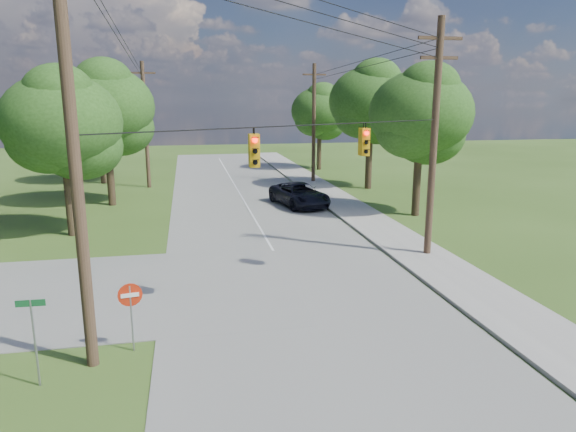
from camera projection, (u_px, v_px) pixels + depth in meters
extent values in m
plane|color=#35501A|center=(262.00, 355.00, 14.49)|extent=(140.00, 140.00, 0.00)
cube|color=gray|center=(295.00, 288.00, 19.64)|extent=(10.00, 100.00, 0.03)
cube|color=#AAA69F|center=(456.00, 275.00, 20.90)|extent=(2.60, 100.00, 0.12)
cylinder|color=#4E3728|center=(73.00, 143.00, 12.67)|extent=(0.32, 0.32, 12.00)
cylinder|color=#4E3728|center=(434.00, 141.00, 22.65)|extent=(0.32, 0.32, 10.50)
cube|color=#4E3728|center=(440.00, 38.00, 21.69)|extent=(2.00, 0.12, 0.14)
cube|color=#4E3728|center=(439.00, 58.00, 21.87)|extent=(1.70, 0.12, 0.14)
cylinder|color=#4E3728|center=(314.00, 124.00, 43.76)|extent=(0.32, 0.32, 10.00)
cube|color=#4E3728|center=(314.00, 75.00, 42.85)|extent=(2.00, 0.12, 0.14)
cylinder|color=#4E3728|center=(146.00, 126.00, 41.13)|extent=(0.32, 0.32, 10.00)
cube|color=#4E3728|center=(142.00, 73.00, 40.22)|extent=(2.00, 0.12, 0.14)
cylinder|color=black|center=(305.00, 9.00, 16.70)|extent=(13.52, 7.63, 1.53)
cylinder|color=black|center=(305.00, 22.00, 16.79)|extent=(13.52, 7.63, 1.53)
cylinder|color=black|center=(357.00, 62.00, 32.27)|extent=(0.03, 22.00, 0.53)
cylinder|color=black|center=(122.00, 38.00, 25.88)|extent=(0.43, 29.60, 2.03)
cylinder|color=black|center=(356.00, 69.00, 32.36)|extent=(0.03, 22.00, 0.53)
cylinder|color=black|center=(123.00, 46.00, 25.97)|extent=(0.43, 29.60, 2.03)
cylinder|color=black|center=(305.00, 125.00, 17.53)|extent=(13.52, 7.63, 0.04)
cube|color=#DFA10D|center=(255.00, 151.00, 16.21)|extent=(0.32, 0.22, 1.05)
sphere|color=#FF0C05|center=(255.00, 140.00, 15.99)|extent=(0.17, 0.17, 0.17)
cube|color=#DFA10D|center=(254.00, 150.00, 16.44)|extent=(0.32, 0.22, 1.05)
sphere|color=#FF0C05|center=(253.00, 139.00, 16.49)|extent=(0.17, 0.17, 0.17)
cube|color=#DFA10D|center=(365.00, 142.00, 19.54)|extent=(0.32, 0.22, 1.05)
sphere|color=#FF0C05|center=(367.00, 133.00, 19.33)|extent=(0.17, 0.17, 0.17)
cube|color=#DFA10D|center=(363.00, 142.00, 19.77)|extent=(0.32, 0.22, 1.05)
sphere|color=#FF0C05|center=(362.00, 132.00, 19.83)|extent=(0.17, 0.17, 0.17)
cylinder|color=#473623|center=(70.00, 206.00, 26.98)|extent=(0.45, 0.45, 3.15)
ellipsoid|color=#204615|center=(62.00, 122.00, 26.01)|extent=(6.00, 6.00, 4.92)
cylinder|color=#473623|center=(111.00, 180.00, 34.78)|extent=(0.50, 0.50, 3.50)
ellipsoid|color=#204615|center=(105.00, 107.00, 33.71)|extent=(6.40, 6.40, 5.25)
cylinder|color=#473623|center=(102.00, 164.00, 43.99)|extent=(0.48, 0.47, 3.32)
ellipsoid|color=#204615|center=(98.00, 109.00, 42.97)|extent=(6.00, 6.00, 4.92)
cylinder|color=#473623|center=(416.00, 189.00, 31.69)|extent=(0.48, 0.48, 3.32)
ellipsoid|color=#204615|center=(421.00, 113.00, 30.66)|extent=(6.20, 6.20, 5.08)
cylinder|color=#473623|center=(369.00, 166.00, 41.31)|extent=(0.52, 0.52, 3.67)
ellipsoid|color=#204615|center=(371.00, 101.00, 40.18)|extent=(6.60, 6.60, 5.41)
cylinder|color=#473623|center=(319.00, 154.00, 52.66)|extent=(0.45, 0.45, 3.15)
ellipsoid|color=#204615|center=(320.00, 111.00, 51.69)|extent=(5.80, 5.80, 4.76)
imported|color=black|center=(299.00, 194.00, 34.63)|extent=(3.74, 5.95, 1.53)
cylinder|color=gray|center=(132.00, 319.00, 14.55)|extent=(0.05, 0.05, 1.98)
cylinder|color=#B7230C|center=(130.00, 295.00, 14.39)|extent=(0.68, 0.15, 0.68)
cube|color=white|center=(130.00, 295.00, 14.36)|extent=(0.49, 0.11, 0.12)
cylinder|color=gray|center=(35.00, 343.00, 12.71)|extent=(0.06, 0.06, 2.31)
cube|color=#135428|center=(30.00, 303.00, 12.47)|extent=(0.69, 0.04, 0.17)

